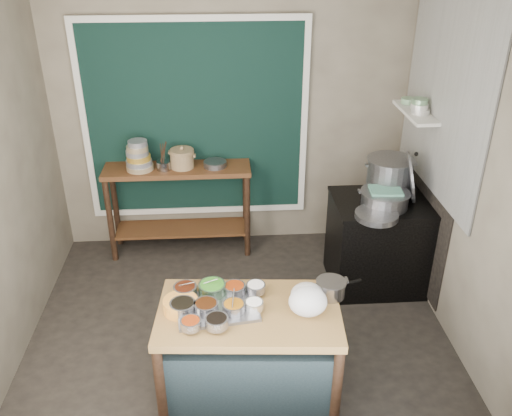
{
  "coord_description": "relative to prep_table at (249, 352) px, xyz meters",
  "views": [
    {
      "loc": [
        -0.1,
        -3.68,
        3.09
      ],
      "look_at": [
        0.17,
        0.25,
        1.01
      ],
      "focal_mm": 38.0,
      "sensor_mm": 36.0,
      "label": 1
    }
  ],
  "objects": [
    {
      "name": "stove_top",
      "position": [
        1.3,
        1.3,
        0.49
      ],
      "size": [
        0.92,
        0.69,
        0.03
      ],
      "primitive_type": "cube",
      "color": "black",
      "rests_on": "stove_block"
    },
    {
      "name": "ceramic_crock",
      "position": [
        -0.54,
        2.02,
        0.66
      ],
      "size": [
        0.32,
        0.32,
        0.17
      ],
      "primitive_type": null,
      "rotation": [
        0.0,
        0.0,
        -0.4
      ],
      "color": "olive",
      "rests_on": "back_counter"
    },
    {
      "name": "soot_patch",
      "position": [
        1.69,
        1.4,
        0.32
      ],
      "size": [
        0.01,
        1.3,
        1.3
      ],
      "primitive_type": "cube",
      "color": "black",
      "rests_on": "right_wall"
    },
    {
      "name": "shallow_pan",
      "position": [
        1.14,
        1.0,
        0.53
      ],
      "size": [
        0.37,
        0.37,
        0.05
      ],
      "primitive_type": "cylinder",
      "rotation": [
        0.0,
        0.0,
        -0.02
      ],
      "color": "gray",
      "rests_on": "stove_top"
    },
    {
      "name": "floor",
      "position": [
        -0.05,
        0.75,
        -0.39
      ],
      "size": [
        3.5,
        3.0,
        0.02
      ],
      "primitive_type": "cube",
      "color": "#2C2721",
      "rests_on": "ground"
    },
    {
      "name": "shelf_bowl_stack",
      "position": [
        1.58,
        1.53,
        1.3
      ],
      "size": [
        0.16,
        0.16,
        0.13
      ],
      "color": "silver",
      "rests_on": "wall_shelf"
    },
    {
      "name": "wide_bowl",
      "position": [
        -0.22,
        2.02,
        0.6
      ],
      "size": [
        0.28,
        0.28,
        0.06
      ],
      "primitive_type": "cylinder",
      "rotation": [
        0.0,
        0.0,
        -0.3
      ],
      "color": "gray",
      "rests_on": "back_counter"
    },
    {
      "name": "plastic_bag_a",
      "position": [
        0.39,
        -0.06,
        0.47
      ],
      "size": [
        0.29,
        0.26,
        0.2
      ],
      "primitive_type": "ellipsoid",
      "rotation": [
        0.0,
        0.0,
        -0.14
      ],
      "color": "white",
      "rests_on": "prep_table"
    },
    {
      "name": "curtain_panel",
      "position": [
        -0.4,
        2.22,
        0.98
      ],
      "size": [
        2.1,
        0.02,
        1.9
      ],
      "primitive_type": "cube",
      "color": "black",
      "rests_on": "back_wall"
    },
    {
      "name": "steamer",
      "position": [
        1.26,
        1.21,
        0.58
      ],
      "size": [
        0.55,
        0.55,
        0.14
      ],
      "primitive_type": null,
      "rotation": [
        0.0,
        0.0,
        -0.29
      ],
      "color": "gray",
      "rests_on": "stove_top"
    },
    {
      "name": "bowl_stack",
      "position": [
        -0.96,
        2.0,
        0.7
      ],
      "size": [
        0.26,
        0.26,
        0.3
      ],
      "color": "tan",
      "rests_on": "back_counter"
    },
    {
      "name": "green_cloth",
      "position": [
        1.26,
        1.21,
        0.66
      ],
      "size": [
        0.29,
        0.23,
        0.02
      ],
      "primitive_type": "cube",
      "rotation": [
        0.0,
        0.0,
        -0.08
      ],
      "color": "#5AA27E",
      "rests_on": "steamer"
    },
    {
      "name": "utensil_cup",
      "position": [
        -0.72,
        1.98,
        0.62
      ],
      "size": [
        0.17,
        0.17,
        0.09
      ],
      "primitive_type": "cylinder",
      "rotation": [
        0.0,
        0.0,
        0.24
      ],
      "color": "gray",
      "rests_on": "back_counter"
    },
    {
      "name": "stove_block",
      "position": [
        1.3,
        1.3,
        0.05
      ],
      "size": [
        0.9,
        0.68,
        0.85
      ],
      "primitive_type": "cube",
      "color": "black",
      "rests_on": "floor"
    },
    {
      "name": "stock_pot",
      "position": [
        1.36,
        1.45,
        0.68
      ],
      "size": [
        0.45,
        0.45,
        0.34
      ],
      "primitive_type": null,
      "rotation": [
        0.0,
        0.0,
        0.02
      ],
      "color": "gray",
      "rests_on": "stove_top"
    },
    {
      "name": "condiment_tray",
      "position": [
        -0.22,
        0.03,
        0.39
      ],
      "size": [
        0.59,
        0.46,
        0.02
      ],
      "primitive_type": "cube",
      "rotation": [
        0.0,
        0.0,
        0.13
      ],
      "color": "gray",
      "rests_on": "prep_table"
    },
    {
      "name": "saucepan",
      "position": [
        0.59,
        0.13,
        0.43
      ],
      "size": [
        0.27,
        0.27,
        0.12
      ],
      "primitive_type": null,
      "rotation": [
        0.0,
        0.0,
        0.29
      ],
      "color": "gray",
      "rests_on": "prep_table"
    },
    {
      "name": "pot_lid",
      "position": [
        1.5,
        1.31,
        0.73
      ],
      "size": [
        0.21,
        0.48,
        0.46
      ],
      "primitive_type": "cylinder",
      "rotation": [
        0.0,
        1.36,
        -0.22
      ],
      "color": "gray",
      "rests_on": "stove_top"
    },
    {
      "name": "yellow_basin",
      "position": [
        -0.46,
        0.03,
        0.42
      ],
      "size": [
        0.3,
        0.3,
        0.09
      ],
      "primitive_type": "cylinder",
      "rotation": [
        0.0,
        0.0,
        -0.29
      ],
      "color": "gold",
      "rests_on": "prep_table"
    },
    {
      "name": "shelf_bowl_green",
      "position": [
        1.58,
        1.83,
        1.26
      ],
      "size": [
        0.16,
        0.16,
        0.05
      ],
      "primitive_type": "cylinder",
      "rotation": [
        0.0,
        0.0,
        0.19
      ],
      "color": "gray",
      "rests_on": "wall_shelf"
    },
    {
      "name": "wall_shelf",
      "position": [
        1.58,
        1.6,
        1.23
      ],
      "size": [
        0.22,
        0.7,
        0.03
      ],
      "primitive_type": "cube",
      "color": "beige",
      "rests_on": "right_wall"
    },
    {
      "name": "tile_panel",
      "position": [
        1.69,
        1.3,
        1.48
      ],
      "size": [
        0.02,
        1.7,
        1.7
      ],
      "primitive_type": "cube",
      "color": "#B2B2AA",
      "rests_on": "right_wall"
    },
    {
      "name": "plastic_bag_b",
      "position": [
        0.4,
        0.03,
        0.46
      ],
      "size": [
        0.26,
        0.24,
        0.17
      ],
      "primitive_type": "ellipsoid",
      "rotation": [
        0.0,
        0.0,
        -0.21
      ],
      "color": "white",
      "rests_on": "prep_table"
    },
    {
      "name": "curtain_frame",
      "position": [
        -0.4,
        2.21,
        0.98
      ],
      "size": [
        2.22,
        0.03,
        2.02
      ],
      "primitive_type": null,
      "color": "beige",
      "rests_on": "back_wall"
    },
    {
      "name": "back_counter",
      "position": [
        -0.6,
        2.03,
        0.1
      ],
      "size": [
        1.45,
        0.4,
        0.95
      ],
      "primitive_type": "cube",
      "color": "#4F3316",
      "rests_on": "floor"
    },
    {
      "name": "condiment_bowls",
      "position": [
        -0.24,
        0.04,
        0.43
      ],
      "size": [
        0.66,
        0.53,
        0.08
      ],
      "color": "gray",
      "rests_on": "condiment_tray"
    },
    {
      "name": "right_wall",
      "position": [
        1.71,
        0.75,
        1.02
      ],
      "size": [
        0.02,
        3.0,
        2.8
      ],
      "primitive_type": "cube",
      "color": "#796F5D",
      "rests_on": "floor"
    },
    {
      "name": "back_wall",
      "position": [
        -0.05,
        2.26,
        1.02
      ],
      "size": [
        3.5,
        0.02,
        2.8
      ],
      "primitive_type": "cube",
      "color": "#796F5D",
      "rests_on": "floor"
    },
    {
      "name": "prep_table",
      "position": [
        0.0,
        0.0,
        0.0
      ],
      "size": [
        1.3,
        0.81,
        0.75
      ],
      "primitive_type": "cube",
      "rotation": [
        0.0,
        0.0,
        -0.07
      ],
      "color": "brown",
      "rests_on": "floor"
    }
  ]
}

